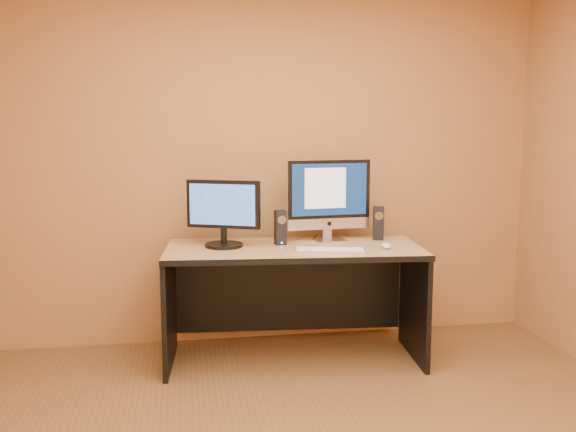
% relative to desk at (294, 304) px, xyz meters
% --- Properties ---
extents(walls, '(4.00, 4.00, 2.60)m').
position_rel_desk_xyz_m(walls, '(-0.09, -1.48, 0.91)').
color(walls, '#A46842').
rests_on(walls, ground).
extents(desk, '(1.76, 0.88, 0.79)m').
position_rel_desk_xyz_m(desk, '(0.00, 0.00, 0.00)').
color(desk, tan).
rests_on(desk, ground).
extents(imac, '(0.62, 0.27, 0.58)m').
position_rel_desk_xyz_m(imac, '(0.29, 0.18, 0.69)').
color(imac, '#B4B4B9').
rests_on(imac, desk).
extents(second_monitor, '(0.57, 0.43, 0.45)m').
position_rel_desk_xyz_m(second_monitor, '(-0.46, 0.09, 0.62)').
color(second_monitor, black).
rests_on(second_monitor, desk).
extents(speaker_left, '(0.08, 0.08, 0.23)m').
position_rel_desk_xyz_m(speaker_left, '(-0.07, 0.11, 0.51)').
color(speaker_left, black).
rests_on(speaker_left, desk).
extents(speaker_right, '(0.09, 0.09, 0.23)m').
position_rel_desk_xyz_m(speaker_right, '(0.64, 0.17, 0.51)').
color(speaker_right, black).
rests_on(speaker_right, desk).
extents(keyboard, '(0.47, 0.22, 0.02)m').
position_rel_desk_xyz_m(keyboard, '(0.21, -0.18, 0.40)').
color(keyboard, silver).
rests_on(keyboard, desk).
extents(mouse, '(0.07, 0.11, 0.04)m').
position_rel_desk_xyz_m(mouse, '(0.59, -0.15, 0.41)').
color(mouse, white).
rests_on(mouse, desk).
extents(cable_a, '(0.09, 0.22, 0.01)m').
position_rel_desk_xyz_m(cable_a, '(0.32, 0.27, 0.40)').
color(cable_a, black).
rests_on(cable_a, desk).
extents(cable_b, '(0.07, 0.18, 0.01)m').
position_rel_desk_xyz_m(cable_b, '(0.21, 0.31, 0.40)').
color(cable_b, black).
rests_on(cable_b, desk).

